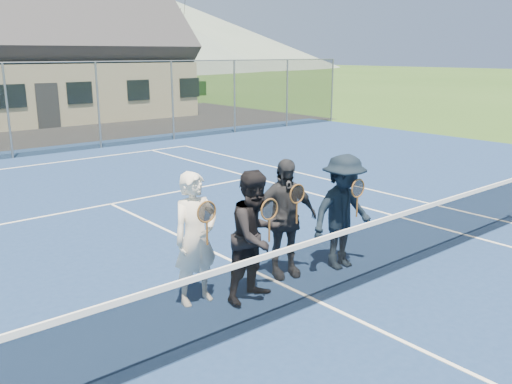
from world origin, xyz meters
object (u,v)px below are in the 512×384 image
player_a (196,238)px  clubhouse (23,38)px  player_c (284,218)px  player_d (343,212)px  player_b (256,236)px  tennis_net (321,267)px

player_a → clubhouse: bearing=77.1°
player_a → player_c: bearing=-3.3°
player_a → player_d: (2.43, -0.43, -0.00)m
player_b → clubhouse: bearing=78.9°
player_b → player_d: (1.74, -0.01, -0.00)m
tennis_net → clubhouse: clubhouse is taller
clubhouse → tennis_net: bearing=-99.5°
player_c → tennis_net: bearing=-104.5°
player_d → tennis_net: bearing=-150.4°
player_c → player_d: bearing=-20.5°
clubhouse → player_c: 23.49m
player_a → player_b: bearing=-31.7°
tennis_net → player_c: (0.26, 1.02, 0.38)m
player_b → tennis_net: bearing=-50.5°
player_a → player_b: same height
clubhouse → player_b: clubhouse is taller
clubhouse → player_a: size_ratio=8.67×
tennis_net → player_b: size_ratio=6.49×
clubhouse → player_a: bearing=-102.9°
player_a → player_c: 1.51m
clubhouse → player_c: (-3.74, -22.98, -3.07)m
player_b → player_d: same height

